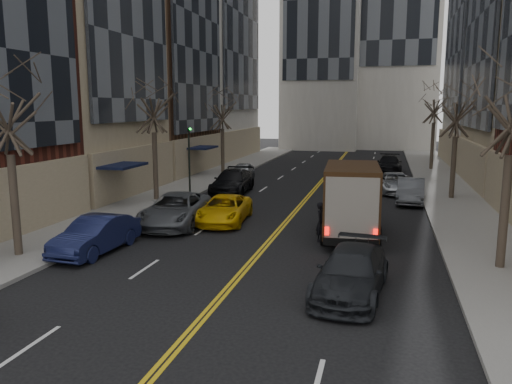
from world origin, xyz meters
The scene contains 19 objects.
sidewalk_left centered at (-9.00, 27.00, 0.07)m, with size 4.00×66.00×0.15m, color slate.
sidewalk_right centered at (9.00, 27.00, 0.07)m, with size 4.00×66.00×0.15m, color slate.
tree_lf_near centered at (-8.80, 8.00, 6.24)m, with size 3.20×3.20×8.41m.
tree_lf_mid centered at (-8.80, 20.00, 6.60)m, with size 3.20×3.20×8.91m.
tree_lf_far centered at (-8.80, 33.00, 6.02)m, with size 3.20×3.20×8.12m.
tree_rt_mid centered at (8.80, 25.00, 6.17)m, with size 3.20×3.20×8.32m.
tree_rt_far centered at (8.80, 40.00, 6.74)m, with size 3.20×3.20×9.11m.
traffic_signal centered at (-7.39, 22.00, 2.82)m, with size 0.29×0.26×4.70m.
ups_truck centered at (3.34, 14.44, 1.64)m, with size 2.76×6.10×3.26m.
observer_sedan centered at (3.83, 7.40, 0.70)m, with size 2.42×5.00×1.40m.
taxi centered at (-3.00, 15.66, 0.66)m, with size 2.21×4.79×1.33m, color #DFAC09.
pedestrian centered at (2.16, 13.31, 0.86)m, with size 0.63×0.41×1.71m, color black.
parked_lf_b centered at (-6.30, 9.40, 0.72)m, with size 1.53×4.39×1.45m, color #13183C.
parked_lf_c centered at (-5.10, 14.48, 0.78)m, with size 2.58×5.59×1.55m, color #4F5257.
parked_lf_d centered at (-5.10, 23.84, 0.79)m, with size 2.21×5.44×1.58m, color black.
parked_lf_e centered at (-6.21, 30.18, 0.66)m, with size 1.57×3.90×1.33m, color #929599.
parked_rt_a centered at (6.30, 23.41, 0.73)m, with size 1.55×4.43×1.46m, color #4E5156.
parked_rt_b centered at (5.46, 26.84, 0.67)m, with size 2.22×4.81×1.34m, color #B1B5BA.
parked_rt_c centered at (5.10, 37.58, 0.75)m, with size 2.09×5.13×1.49m, color black.
Camera 1 is at (4.68, -7.61, 5.77)m, focal length 35.00 mm.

